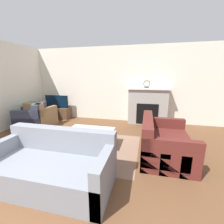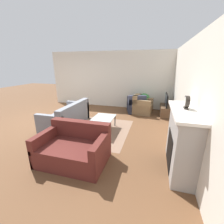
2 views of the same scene
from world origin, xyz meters
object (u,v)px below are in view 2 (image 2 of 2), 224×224
Objects in this scene: armchair_accent at (142,107)px; armchair_by_window at (136,106)px; potted_plant at (144,100)px; tv at (166,100)px; mantel_clock at (187,102)px; coffee_table at (102,120)px; couch_loveseat at (74,149)px; couch_sectional at (67,118)px.

armchair_by_window is at bearing 75.11° from armchair_accent.
potted_plant is (-0.26, 0.32, 0.23)m from armchair_by_window.
mantel_clock is at bearing 1.46° from tv.
armchair_accent is at bearing 154.22° from coffee_table.
coffee_table is at bearing 87.59° from couch_loveseat.
armchair_accent is (-2.09, 2.40, 0.02)m from couch_sectional.
potted_plant is 3.35× the size of mantel_clock.
couch_sectional is at bearing -58.27° from tv.
coffee_table is at bearing -23.32° from potted_plant.
armchair_by_window is 0.30m from armchair_accent.
armchair_accent is at bearing 140.87° from armchair_by_window.
coffee_table is at bearing 162.69° from armchair_accent.
mantel_clock is (1.36, 3.47, 1.11)m from couch_sectional.
armchair_accent is 2.44m from coffee_table.
couch_sectional reaches higher than coffee_table.
tv is 0.67× the size of couch_loveseat.
mantel_clock is (3.56, 1.34, 1.10)m from armchair_by_window.
couch_sectional and couch_loveseat have the same top height.
couch_sectional and armchair_accent have the same top height.
mantel_clock is at bearing 10.69° from couch_loveseat.
couch_loveseat is (3.86, -2.11, -0.39)m from tv.
armchair_by_window is at bearing -51.01° from potted_plant.
coffee_table is (2.31, -0.79, 0.08)m from armchair_by_window.
coffee_table is 4.43× the size of mantel_clock.
potted_plant is (-2.46, 2.45, 0.24)m from couch_sectional.
couch_loveseat is 1.67× the size of armchair_accent.
potted_plant is (-0.38, 0.05, 0.23)m from armchair_accent.
tv is at bearing 158.95° from armchair_by_window.
coffee_table is (0.11, 1.34, 0.09)m from couch_sectional.
mantel_clock is (-0.41, 2.20, 1.11)m from couch_loveseat.
tv is 4.00m from couch_sectional.
couch_loveseat is at bearing -2.41° from coffee_table.
coffee_table is at bearing -120.43° from mantel_clock.
armchair_by_window is at bearing 77.81° from couch_loveseat.
armchair_by_window is 2.45m from coffee_table.
tv reaches higher than couch_loveseat.
tv is at bearing 68.12° from potted_plant.
couch_loveseat is 1.67m from coffee_table.
couch_loveseat and armchair_by_window have the same top height.
tv reaches higher than potted_plant.
armchair_by_window is (-0.12, -1.25, -0.37)m from tv.
mantel_clock is at bearing 94.81° from armchair_by_window.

